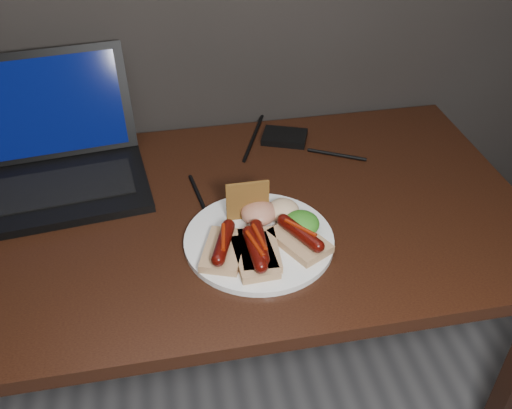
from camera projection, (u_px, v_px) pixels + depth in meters
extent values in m
cube|color=black|center=(191.00, 220.00, 1.18)|extent=(1.40, 0.70, 0.03)
cube|color=black|center=(507.00, 399.00, 1.27)|extent=(0.05, 0.05, 0.72)
cube|color=black|center=(403.00, 229.00, 1.74)|extent=(0.05, 0.05, 0.72)
cube|color=black|center=(51.00, 192.00, 1.21)|extent=(0.43, 0.29, 0.02)
cube|color=black|center=(50.00, 188.00, 1.21)|extent=(0.36, 0.17, 0.00)
cube|color=black|center=(37.00, 107.00, 1.26)|extent=(0.41, 0.14, 0.23)
cube|color=#080A50|center=(37.00, 107.00, 1.26)|extent=(0.37, 0.11, 0.20)
cube|color=black|center=(285.00, 137.00, 1.39)|extent=(0.13, 0.11, 0.02)
cylinder|color=black|center=(200.00, 199.00, 1.20)|extent=(0.03, 0.18, 0.01)
cylinder|color=black|center=(254.00, 137.00, 1.40)|extent=(0.09, 0.21, 0.01)
cylinder|color=black|center=(337.00, 155.00, 1.34)|extent=(0.13, 0.07, 0.01)
cylinder|color=white|center=(259.00, 240.00, 1.10)|extent=(0.37, 0.37, 0.01)
cube|color=tan|center=(224.00, 250.00, 1.05)|extent=(0.11, 0.13, 0.02)
cylinder|color=#520A05|center=(223.00, 242.00, 1.04)|extent=(0.06, 0.10, 0.02)
sphere|color=#520A05|center=(218.00, 260.00, 1.00)|extent=(0.02, 0.02, 0.02)
sphere|color=#520A05|center=(228.00, 226.00, 1.08)|extent=(0.02, 0.02, 0.02)
cylinder|color=maroon|center=(223.00, 237.00, 1.03)|extent=(0.02, 0.07, 0.01)
cube|color=tan|center=(259.00, 250.00, 1.05)|extent=(0.08, 0.12, 0.02)
cylinder|color=#520A05|center=(259.00, 242.00, 1.04)|extent=(0.03, 0.10, 0.02)
sphere|color=#520A05|center=(263.00, 260.00, 1.00)|extent=(0.02, 0.02, 0.02)
sphere|color=#520A05|center=(256.00, 226.00, 1.08)|extent=(0.03, 0.02, 0.02)
cylinder|color=maroon|center=(259.00, 237.00, 1.03)|extent=(0.02, 0.07, 0.01)
cube|color=tan|center=(300.00, 241.00, 1.07)|extent=(0.12, 0.13, 0.02)
cylinder|color=#520A05|center=(300.00, 233.00, 1.06)|extent=(0.07, 0.10, 0.02)
sphere|color=#520A05|center=(318.00, 246.00, 1.03)|extent=(0.03, 0.02, 0.02)
sphere|color=#520A05|center=(284.00, 220.00, 1.09)|extent=(0.03, 0.02, 0.02)
cylinder|color=maroon|center=(301.00, 228.00, 1.05)|extent=(0.05, 0.06, 0.01)
cube|color=tan|center=(255.00, 257.00, 1.04)|extent=(0.07, 0.12, 0.02)
cylinder|color=#520A05|center=(255.00, 249.00, 1.02)|extent=(0.03, 0.10, 0.02)
sphere|color=#520A05|center=(261.00, 267.00, 0.99)|extent=(0.02, 0.02, 0.02)
sphere|color=#520A05|center=(249.00, 232.00, 1.06)|extent=(0.02, 0.02, 0.02)
cylinder|color=maroon|center=(255.00, 244.00, 1.02)|extent=(0.02, 0.07, 0.01)
cube|color=olive|center=(248.00, 201.00, 1.11)|extent=(0.09, 0.01, 0.08)
ellipsoid|color=#206113|center=(301.00, 223.00, 1.10)|extent=(0.07, 0.07, 0.04)
ellipsoid|color=#9E120F|center=(259.00, 213.00, 1.12)|extent=(0.07, 0.07, 0.04)
ellipsoid|color=beige|center=(283.00, 210.00, 1.13)|extent=(0.06, 0.06, 0.04)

